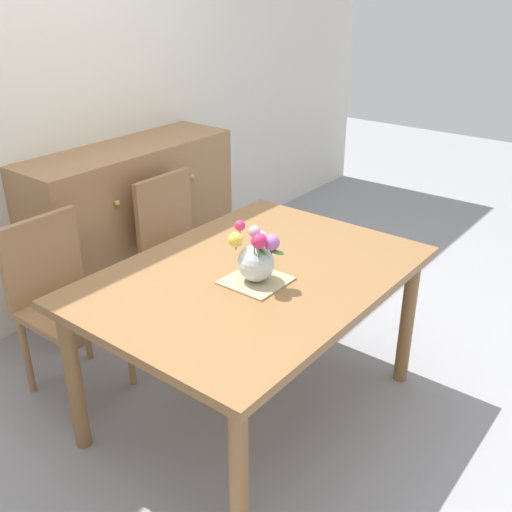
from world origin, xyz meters
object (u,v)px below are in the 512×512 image
dining_table (254,290)px  chair_right (179,241)px  chair_left (60,295)px  dresser (134,223)px  flower_vase (256,257)px

dining_table → chair_right: chair_right is taller
chair_left → dresser: dresser is taller
dresser → chair_right: bearing=-95.9°
dining_table → chair_right: (0.41, 0.88, -0.15)m
chair_left → dining_table: bearing=115.0°
chair_left → chair_right: bearing=-180.0°
flower_vase → chair_left: bearing=109.9°
dining_table → dresser: bearing=71.0°
dining_table → chair_right: 0.99m
chair_right → dining_table: bearing=65.0°
chair_left → chair_right: (0.82, 0.00, 0.00)m
chair_right → dresser: 0.45m
chair_left → flower_vase: (0.34, -0.95, 0.36)m
dresser → flower_vase: bearing=-110.6°
dresser → chair_left: bearing=-152.7°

